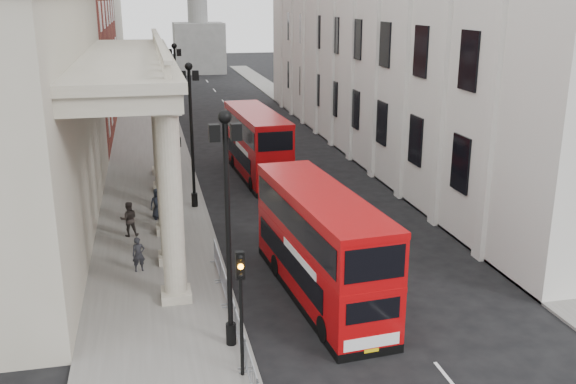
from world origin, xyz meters
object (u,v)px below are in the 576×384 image
object	(u,v)px
traffic_light	(241,291)
pedestrian_c	(158,204)
lamp_post_north	(176,88)
pedestrian_b	(129,219)
bus_far	(256,143)
lamp_post_mid	(191,126)
pedestrian_a	(139,254)
lamp_post_south	(228,216)
bus_near	(320,243)

from	to	relation	value
traffic_light	pedestrian_c	world-z (taller)	traffic_light
lamp_post_north	traffic_light	size ratio (longest dim) A/B	1.93
traffic_light	pedestrian_b	xyz separation A→B (m)	(-3.74, 13.83, -2.08)
bus_far	lamp_post_mid	bearing A→B (deg)	-130.47
bus_far	pedestrian_c	bearing A→B (deg)	-133.89
traffic_light	pedestrian_a	xyz separation A→B (m)	(-3.26, 9.20, -2.20)
lamp_post_south	pedestrian_a	size ratio (longest dim) A/B	5.27
bus_near	pedestrian_b	bearing A→B (deg)	127.56
bus_near	bus_far	bearing A→B (deg)	83.13
lamp_post_north	pedestrian_b	distance (m)	20.88
pedestrian_c	lamp_post_mid	bearing A→B (deg)	29.22
pedestrian_a	pedestrian_b	distance (m)	4.66
bus_near	lamp_post_north	bearing A→B (deg)	93.30
lamp_post_south	traffic_light	world-z (taller)	lamp_post_south
bus_far	pedestrian_a	size ratio (longest dim) A/B	6.66
lamp_post_mid	bus_far	xyz separation A→B (m)	(4.78, 6.28, -2.57)
lamp_post_mid	traffic_light	xyz separation A→B (m)	(0.10, -18.02, -1.80)
lamp_post_south	bus_near	size ratio (longest dim) A/B	0.79
pedestrian_b	lamp_post_south	bearing A→B (deg)	104.40
pedestrian_c	pedestrian_a	bearing A→B (deg)	-108.51
lamp_post_south	pedestrian_c	distance (m)	14.92
bus_near	bus_far	size ratio (longest dim) A/B	1.00
bus_far	pedestrian_c	xyz separation A→B (m)	(-6.93, -8.04, -1.36)
lamp_post_mid	pedestrian_c	xyz separation A→B (m)	(-2.14, -1.77, -3.93)
lamp_post_mid	pedestrian_a	size ratio (longest dim) A/B	5.27
traffic_light	bus_near	bearing A→B (deg)	52.93
bus_near	lamp_post_mid	bearing A→B (deg)	103.14
lamp_post_mid	pedestrian_c	bearing A→B (deg)	-140.50
lamp_post_mid	bus_near	world-z (taller)	lamp_post_mid
lamp_post_mid	pedestrian_b	xyz separation A→B (m)	(-3.64, -4.19, -3.88)
lamp_post_south	traffic_light	bearing A→B (deg)	-87.16
lamp_post_south	bus_far	bearing A→B (deg)	77.88
lamp_post_mid	bus_far	size ratio (longest dim) A/B	0.79
lamp_post_mid	pedestrian_c	size ratio (longest dim) A/B	4.82
pedestrian_b	pedestrian_c	world-z (taller)	pedestrian_b
bus_far	traffic_light	bearing A→B (deg)	-104.08
lamp_post_south	lamp_post_mid	world-z (taller)	same
lamp_post_south	traffic_light	distance (m)	2.71
lamp_post_south	pedestrian_c	bearing A→B (deg)	98.56
traffic_light	pedestrian_b	bearing A→B (deg)	105.15
traffic_light	bus_near	xyz separation A→B (m)	(4.03, 5.33, -0.78)
traffic_light	pedestrian_c	xyz separation A→B (m)	(-2.24, 16.25, -2.12)
lamp_post_south	bus_near	world-z (taller)	lamp_post_south
pedestrian_b	bus_far	bearing A→B (deg)	-131.58
lamp_post_mid	traffic_light	bearing A→B (deg)	-89.68
bus_near	pedestrian_c	xyz separation A→B (m)	(-6.27, 10.92, -1.35)
lamp_post_south	lamp_post_north	bearing A→B (deg)	90.00
pedestrian_c	bus_far	bearing A→B (deg)	38.99
lamp_post_north	pedestrian_c	xyz separation A→B (m)	(-2.14, -17.77, -3.93)
lamp_post_north	pedestrian_a	bearing A→B (deg)	-97.26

